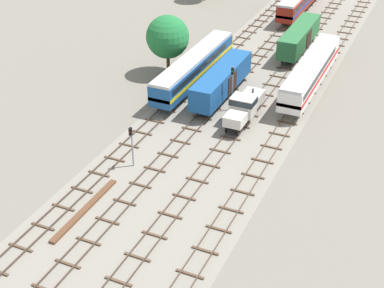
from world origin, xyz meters
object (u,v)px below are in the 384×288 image
freight_boxcar_left_near (222,80)px  diesel_railcar_far_left_mid (194,66)px  signal_post_nearest (232,83)px  signal_post_near (132,141)px  diesel_railcar_centre_midfar (311,71)px  freight_boxcar_centre_left_far (299,36)px  shunter_loco_centre_left_nearest (244,106)px

freight_boxcar_left_near → diesel_railcar_far_left_mid: diesel_railcar_far_left_mid is taller
signal_post_nearest → signal_post_near: bearing=-106.7°
diesel_railcar_centre_midfar → freight_boxcar_centre_left_far: diesel_railcar_centre_midfar is taller
freight_boxcar_left_near → freight_boxcar_centre_left_far: bearing=76.1°
diesel_railcar_far_left_mid → diesel_railcar_centre_midfar: 14.93m
signal_post_nearest → freight_boxcar_centre_left_far: bearing=83.7°
diesel_railcar_far_left_mid → signal_post_nearest: size_ratio=3.64×
diesel_railcar_centre_midfar → signal_post_near: 27.84m
diesel_railcar_far_left_mid → signal_post_near: size_ratio=4.46×
diesel_railcar_centre_midfar → freight_boxcar_centre_left_far: size_ratio=1.46×
freight_boxcar_left_near → signal_post_near: size_ratio=3.05×
freight_boxcar_centre_left_far → signal_post_near: signal_post_near is taller
shunter_loco_centre_left_nearest → signal_post_nearest: (-2.35, 2.19, 1.55)m
freight_boxcar_left_near → signal_post_nearest: 3.65m
freight_boxcar_centre_left_far → diesel_railcar_far_left_mid: bearing=-119.2°
diesel_railcar_far_left_mid → freight_boxcar_centre_left_far: (9.41, 16.81, -0.15)m
freight_boxcar_left_near → signal_post_nearest: signal_post_nearest is taller
freight_boxcar_left_near → freight_boxcar_centre_left_far: 19.51m
freight_boxcar_left_near → signal_post_near: (-2.36, -18.23, 0.51)m
freight_boxcar_left_near → diesel_railcar_far_left_mid: size_ratio=0.68×
freight_boxcar_centre_left_far → signal_post_nearest: 21.66m
diesel_railcar_far_left_mid → signal_post_nearest: 8.53m
diesel_railcar_far_left_mid → signal_post_nearest: (7.06, -4.69, 0.97)m
shunter_loco_centre_left_nearest → signal_post_near: signal_post_near is taller
freight_boxcar_left_near → diesel_railcar_far_left_mid: 5.17m
shunter_loco_centre_left_nearest → freight_boxcar_left_near: size_ratio=0.60×
diesel_railcar_far_left_mid → diesel_railcar_centre_midfar: (14.11, 4.88, 0.00)m
diesel_railcar_centre_midfar → freight_boxcar_left_near: bearing=-143.3°
freight_boxcar_centre_left_far → signal_post_near: bearing=-100.8°
diesel_railcar_far_left_mid → signal_post_nearest: signal_post_nearest is taller
freight_boxcar_left_near → diesel_railcar_centre_midfar: 11.73m
shunter_loco_centre_left_nearest → signal_post_nearest: bearing=137.1°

